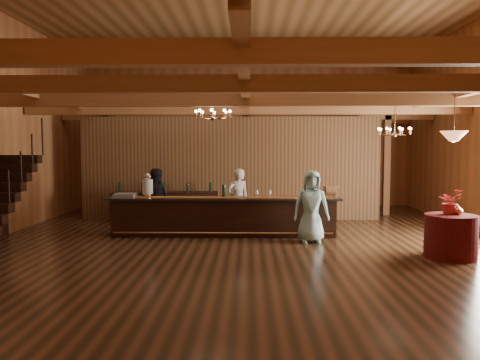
{
  "coord_description": "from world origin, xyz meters",
  "views": [
    {
      "loc": [
        0.07,
        -10.61,
        2.18
      ],
      "look_at": [
        -0.14,
        0.74,
        1.39
      ],
      "focal_mm": 35.0,
      "sensor_mm": 36.0,
      "label": 1
    }
  ],
  "objects_px": {
    "chandelier_left": "(213,114)",
    "staff_second": "(155,199)",
    "tasting_bar": "(223,216)",
    "raffle_drum": "(331,191)",
    "chandelier_right": "(395,131)",
    "beverage_dispenser": "(148,186)",
    "floor_plant": "(310,197)",
    "backbar_shelf": "(165,206)",
    "guest": "(311,206)",
    "round_table": "(451,236)",
    "bartender": "(238,200)",
    "pendant_lamp": "(454,136)"
  },
  "relations": [
    {
      "from": "chandelier_left",
      "to": "bartender",
      "type": "bearing_deg",
      "value": 71.77
    },
    {
      "from": "raffle_drum",
      "to": "guest",
      "type": "relative_size",
      "value": 0.2
    },
    {
      "from": "tasting_bar",
      "to": "pendant_lamp",
      "type": "xyz_separation_m",
      "value": [
        4.61,
        -2.22,
        1.92
      ]
    },
    {
      "from": "chandelier_left",
      "to": "guest",
      "type": "xyz_separation_m",
      "value": [
        2.24,
        0.11,
        -2.1
      ]
    },
    {
      "from": "tasting_bar",
      "to": "guest",
      "type": "distance_m",
      "value": 2.22
    },
    {
      "from": "round_table",
      "to": "staff_second",
      "type": "height_order",
      "value": "staff_second"
    },
    {
      "from": "beverage_dispenser",
      "to": "pendant_lamp",
      "type": "xyz_separation_m",
      "value": [
        6.49,
        -2.27,
        1.16
      ]
    },
    {
      "from": "tasting_bar",
      "to": "raffle_drum",
      "type": "height_order",
      "value": "raffle_drum"
    },
    {
      "from": "staff_second",
      "to": "floor_plant",
      "type": "relative_size",
      "value": 1.28
    },
    {
      "from": "pendant_lamp",
      "to": "guest",
      "type": "height_order",
      "value": "pendant_lamp"
    },
    {
      "from": "round_table",
      "to": "floor_plant",
      "type": "height_order",
      "value": "floor_plant"
    },
    {
      "from": "backbar_shelf",
      "to": "guest",
      "type": "distance_m",
      "value": 4.98
    },
    {
      "from": "pendant_lamp",
      "to": "beverage_dispenser",
      "type": "bearing_deg",
      "value": 160.72
    },
    {
      "from": "raffle_drum",
      "to": "floor_plant",
      "type": "distance_m",
      "value": 3.08
    },
    {
      "from": "raffle_drum",
      "to": "floor_plant",
      "type": "xyz_separation_m",
      "value": [
        -0.09,
        3.03,
        -0.49
      ]
    },
    {
      "from": "backbar_shelf",
      "to": "round_table",
      "type": "xyz_separation_m",
      "value": [
        6.47,
        -4.52,
        -0.01
      ]
    },
    {
      "from": "tasting_bar",
      "to": "backbar_shelf",
      "type": "xyz_separation_m",
      "value": [
        -1.86,
        2.3,
        -0.05
      ]
    },
    {
      "from": "tasting_bar",
      "to": "floor_plant",
      "type": "bearing_deg",
      "value": 49.92
    },
    {
      "from": "tasting_bar",
      "to": "raffle_drum",
      "type": "distance_m",
      "value": 2.69
    },
    {
      "from": "backbar_shelf",
      "to": "guest",
      "type": "xyz_separation_m",
      "value": [
        3.91,
        -3.05,
        0.4
      ]
    },
    {
      "from": "tasting_bar",
      "to": "beverage_dispenser",
      "type": "relative_size",
      "value": 9.54
    },
    {
      "from": "guest",
      "to": "floor_plant",
      "type": "xyz_separation_m",
      "value": [
        0.47,
        3.74,
        -0.2
      ]
    },
    {
      "from": "chandelier_left",
      "to": "staff_second",
      "type": "xyz_separation_m",
      "value": [
        -1.65,
        1.62,
        -2.12
      ]
    },
    {
      "from": "beverage_dispenser",
      "to": "backbar_shelf",
      "type": "relative_size",
      "value": 0.19
    },
    {
      "from": "round_table",
      "to": "pendant_lamp",
      "type": "distance_m",
      "value": 1.97
    },
    {
      "from": "tasting_bar",
      "to": "chandelier_left",
      "type": "xyz_separation_m",
      "value": [
        -0.18,
        -0.87,
        2.45
      ]
    },
    {
      "from": "tasting_bar",
      "to": "pendant_lamp",
      "type": "distance_m",
      "value": 5.46
    },
    {
      "from": "raffle_drum",
      "to": "pendant_lamp",
      "type": "bearing_deg",
      "value": -47.43
    },
    {
      "from": "round_table",
      "to": "chandelier_right",
      "type": "bearing_deg",
      "value": 101.14
    },
    {
      "from": "tasting_bar",
      "to": "chandelier_left",
      "type": "relative_size",
      "value": 7.16
    },
    {
      "from": "raffle_drum",
      "to": "tasting_bar",
      "type": "bearing_deg",
      "value": 178.92
    },
    {
      "from": "raffle_drum",
      "to": "chandelier_right",
      "type": "bearing_deg",
      "value": 3.64
    },
    {
      "from": "floor_plant",
      "to": "chandelier_right",
      "type": "bearing_deg",
      "value": -60.8
    },
    {
      "from": "tasting_bar",
      "to": "backbar_shelf",
      "type": "height_order",
      "value": "tasting_bar"
    },
    {
      "from": "tasting_bar",
      "to": "staff_second",
      "type": "bearing_deg",
      "value": 157.87
    },
    {
      "from": "bartender",
      "to": "backbar_shelf",
      "type": "bearing_deg",
      "value": -59.99
    },
    {
      "from": "round_table",
      "to": "guest",
      "type": "relative_size",
      "value": 0.6
    },
    {
      "from": "beverage_dispenser",
      "to": "guest",
      "type": "height_order",
      "value": "guest"
    },
    {
      "from": "tasting_bar",
      "to": "round_table",
      "type": "bearing_deg",
      "value": -25.6
    },
    {
      "from": "chandelier_right",
      "to": "floor_plant",
      "type": "xyz_separation_m",
      "value": [
        -1.64,
        2.94,
        -1.94
      ]
    },
    {
      "from": "beverage_dispenser",
      "to": "tasting_bar",
      "type": "bearing_deg",
      "value": -1.53
    },
    {
      "from": "beverage_dispenser",
      "to": "backbar_shelf",
      "type": "distance_m",
      "value": 2.39
    },
    {
      "from": "raffle_drum",
      "to": "backbar_shelf",
      "type": "relative_size",
      "value": 0.11
    },
    {
      "from": "raffle_drum",
      "to": "chandelier_left",
      "type": "bearing_deg",
      "value": -163.7
    },
    {
      "from": "bartender",
      "to": "floor_plant",
      "type": "distance_m",
      "value": 3.16
    },
    {
      "from": "tasting_bar",
      "to": "raffle_drum",
      "type": "relative_size",
      "value": 16.84
    },
    {
      "from": "guest",
      "to": "floor_plant",
      "type": "height_order",
      "value": "guest"
    },
    {
      "from": "bartender",
      "to": "round_table",
      "type": "bearing_deg",
      "value": 121.38
    },
    {
      "from": "chandelier_left",
      "to": "floor_plant",
      "type": "bearing_deg",
      "value": 54.95
    },
    {
      "from": "backbar_shelf",
      "to": "chandelier_left",
      "type": "bearing_deg",
      "value": -70.93
    }
  ]
}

